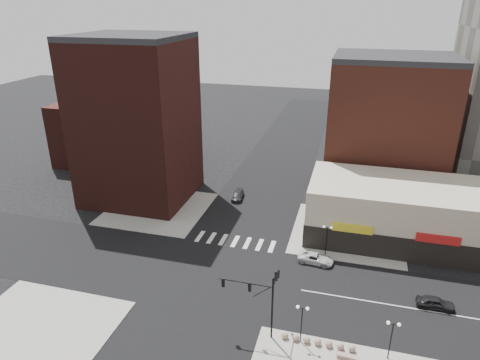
% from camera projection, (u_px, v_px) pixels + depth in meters
% --- Properties ---
extents(ground, '(240.00, 240.00, 0.00)m').
position_uv_depth(ground, '(217.00, 276.00, 50.82)').
color(ground, black).
rests_on(ground, ground).
extents(road_ew, '(200.00, 14.00, 0.02)m').
position_uv_depth(road_ew, '(217.00, 276.00, 50.81)').
color(road_ew, black).
rests_on(road_ew, ground).
extents(road_ns, '(14.00, 200.00, 0.02)m').
position_uv_depth(road_ns, '(217.00, 276.00, 50.81)').
color(road_ns, black).
rests_on(road_ns, ground).
extents(sidewalk_nw, '(15.00, 15.00, 0.12)m').
position_uv_depth(sidewalk_nw, '(158.00, 208.00, 67.19)').
color(sidewalk_nw, gray).
rests_on(sidewalk_nw, ground).
extents(sidewalk_ne, '(15.00, 15.00, 0.12)m').
position_uv_depth(sidewalk_ne, '(347.00, 233.00, 60.16)').
color(sidewalk_ne, gray).
rests_on(sidewalk_ne, ground).
extents(sidewalk_sw, '(15.00, 15.00, 0.12)m').
position_uv_depth(sidewalk_sw, '(29.00, 338.00, 41.42)').
color(sidewalk_sw, gray).
rests_on(sidewalk_sw, ground).
extents(building_nw, '(16.00, 15.00, 25.00)m').
position_uv_depth(building_nw, '(137.00, 123.00, 66.99)').
color(building_nw, '#381511').
rests_on(building_nw, ground).
extents(building_nw_low, '(20.00, 18.00, 12.00)m').
position_uv_depth(building_nw_low, '(118.00, 130.00, 86.44)').
color(building_nw_low, '#381511').
rests_on(building_nw_low, ground).
extents(building_ne_midrise, '(18.00, 15.00, 22.00)m').
position_uv_depth(building_ne_midrise, '(386.00, 131.00, 68.14)').
color(building_ne_midrise, maroon).
rests_on(building_ne_midrise, ground).
extents(building_ne_row, '(24.20, 12.20, 8.00)m').
position_uv_depth(building_ne_row, '(399.00, 216.00, 57.77)').
color(building_ne_row, '#BEB597').
rests_on(building_ne_row, ground).
extents(traffic_signal, '(5.59, 3.09, 7.77)m').
position_uv_depth(traffic_signal, '(263.00, 292.00, 40.17)').
color(traffic_signal, black).
rests_on(traffic_signal, ground).
extents(street_lamp_se_a, '(1.22, 0.32, 4.16)m').
position_uv_depth(street_lamp_se_a, '(302.00, 315.00, 39.76)').
color(street_lamp_se_a, black).
rests_on(street_lamp_se_a, sidewalk_se).
extents(street_lamp_se_b, '(1.22, 0.32, 4.16)m').
position_uv_depth(street_lamp_se_b, '(392.00, 331.00, 37.82)').
color(street_lamp_se_b, black).
rests_on(street_lamp_se_b, sidewalk_se).
extents(street_lamp_ne, '(1.22, 0.32, 4.16)m').
position_uv_depth(street_lamp_ne, '(327.00, 233.00, 53.73)').
color(street_lamp_ne, black).
rests_on(street_lamp_ne, sidewalk_ne).
extents(bollard_row, '(6.97, 0.67, 0.67)m').
position_uv_depth(bollard_row, '(318.00, 342.00, 40.47)').
color(bollard_row, '#9F816E').
rests_on(bollard_row, sidewalk_se).
extents(white_suv, '(4.56, 2.41, 1.22)m').
position_uv_depth(white_suv, '(316.00, 258.00, 53.24)').
color(white_suv, silver).
rests_on(white_suv, ground).
extents(dark_sedan_east, '(3.90, 1.62, 1.32)m').
position_uv_depth(dark_sedan_east, '(436.00, 303.00, 45.36)').
color(dark_sedan_east, black).
rests_on(dark_sedan_east, ground).
extents(dark_sedan_north, '(2.16, 4.37, 1.22)m').
position_uv_depth(dark_sedan_north, '(238.00, 195.00, 70.31)').
color(dark_sedan_north, black).
rests_on(dark_sedan_north, ground).
extents(stone_bench, '(1.71, 0.59, 0.39)m').
position_uv_depth(stone_bench, '(345.00, 356.00, 38.99)').
color(stone_bench, '#9F7C6D').
rests_on(stone_bench, sidewalk_se).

